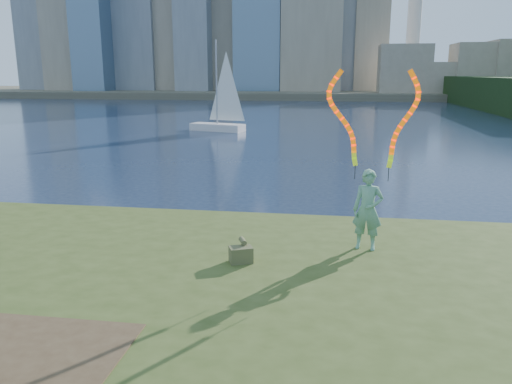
# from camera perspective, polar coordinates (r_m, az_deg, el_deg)

# --- Properties ---
(ground) EXTENTS (320.00, 320.00, 0.00)m
(ground) POSITION_cam_1_polar(r_m,az_deg,el_deg) (9.64, -5.06, -14.61)
(ground) COLOR #192640
(ground) RESTS_ON ground
(grassy_knoll) EXTENTS (20.00, 18.00, 0.80)m
(grassy_knoll) POSITION_cam_1_polar(r_m,az_deg,el_deg) (7.57, -9.44, -20.32)
(grassy_knoll) COLOR #3A4A1A
(grassy_knoll) RESTS_ON ground
(far_shore) EXTENTS (320.00, 40.00, 1.20)m
(far_shore) POSITION_cam_1_polar(r_m,az_deg,el_deg) (103.35, 7.57, 11.17)
(far_shore) COLOR brown
(far_shore) RESTS_ON ground
(woman_with_ribbons) EXTENTS (2.06, 0.59, 4.12)m
(woman_with_ribbons) POSITION_cam_1_polar(r_m,az_deg,el_deg) (10.83, 12.85, 0.68)
(woman_with_ribbons) COLOR #176E41
(woman_with_ribbons) RESTS_ON grassy_knoll
(canvas_bag) EXTENTS (0.54, 0.60, 0.43)m
(canvas_bag) POSITION_cam_1_polar(r_m,az_deg,el_deg) (10.13, -1.72, -7.05)
(canvas_bag) COLOR #4D552E
(canvas_bag) RESTS_ON grassy_knoll
(sailboat) EXTENTS (4.68, 2.63, 7.08)m
(sailboat) POSITION_cam_1_polar(r_m,az_deg,el_deg) (40.10, -4.16, 8.69)
(sailboat) COLOR silver
(sailboat) RESTS_ON ground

